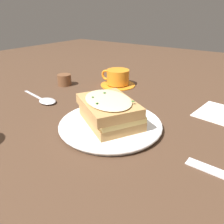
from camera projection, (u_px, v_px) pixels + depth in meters
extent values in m
plane|color=#473021|center=(108.00, 129.00, 0.50)|extent=(2.40, 2.40, 0.00)
cylinder|color=white|center=(112.00, 125.00, 0.50)|extent=(0.22, 0.22, 0.01)
torus|color=white|center=(112.00, 124.00, 0.50)|extent=(0.24, 0.24, 0.01)
cube|color=#B2844C|center=(112.00, 118.00, 0.49)|extent=(0.16, 0.18, 0.02)
cube|color=#EAD17A|center=(112.00, 111.00, 0.49)|extent=(0.16, 0.18, 0.01)
cube|color=#B2844C|center=(109.00, 105.00, 0.48)|extent=(0.16, 0.18, 0.02)
ellipsoid|color=beige|center=(109.00, 99.00, 0.47)|extent=(0.15, 0.16, 0.01)
cube|color=#2D6028|center=(105.00, 93.00, 0.49)|extent=(0.01, 0.00, 0.00)
cube|color=#2D6028|center=(93.00, 97.00, 0.47)|extent=(0.01, 0.01, 0.00)
cube|color=#2D6028|center=(133.00, 101.00, 0.45)|extent=(0.00, 0.01, 0.00)
cube|color=#2D6028|center=(96.00, 103.00, 0.44)|extent=(0.01, 0.00, 0.00)
cylinder|color=orange|center=(118.00, 85.00, 0.78)|extent=(0.12, 0.12, 0.01)
cylinder|color=orange|center=(118.00, 77.00, 0.77)|extent=(0.08, 0.08, 0.05)
cylinder|color=#381E0F|center=(118.00, 72.00, 0.76)|extent=(0.07, 0.07, 0.00)
torus|color=orange|center=(106.00, 75.00, 0.79)|extent=(0.01, 0.04, 0.04)
cube|color=silver|center=(206.00, 168.00, 0.38)|extent=(0.02, 0.07, 0.00)
cube|color=#333335|center=(199.00, 166.00, 0.38)|extent=(0.00, 0.04, 0.00)
cube|color=#333335|center=(200.00, 165.00, 0.38)|extent=(0.00, 0.04, 0.00)
cube|color=#333335|center=(201.00, 163.00, 0.38)|extent=(0.00, 0.04, 0.00)
cube|color=silver|center=(34.00, 95.00, 0.69)|extent=(0.03, 0.11, 0.00)
ellipsoid|color=silver|center=(47.00, 101.00, 0.64)|extent=(0.05, 0.07, 0.01)
cube|color=white|center=(220.00, 113.00, 0.57)|extent=(0.14, 0.12, 0.00)
cylinder|color=brown|center=(64.00, 80.00, 0.78)|extent=(0.05, 0.05, 0.04)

